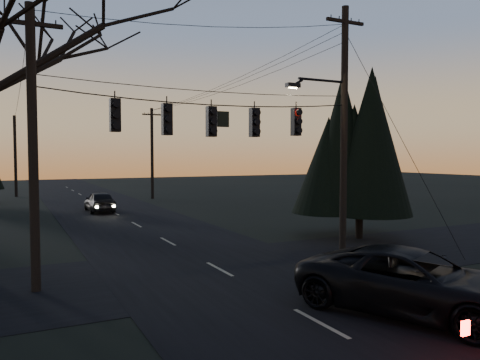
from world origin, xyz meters
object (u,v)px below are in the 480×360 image
utility_pole_far_l (16,197)px  sedan_oncoming_a (100,202)px  utility_pole_left (36,291)px  evergreen_right (360,152)px  utility_pole_far_r (153,199)px  utility_pole_right (342,255)px  suv_near (413,283)px

utility_pole_far_l → sedan_oncoming_a: bearing=-72.6°
utility_pole_left → evergreen_right: 15.53m
utility_pole_far_r → evergreen_right: bearing=-82.8°
utility_pole_right → utility_pole_far_l: bearing=107.7°
utility_pole_far_r → sedan_oncoming_a: (-6.30, -8.58, 0.74)m
sedan_oncoming_a → utility_pole_far_r: bearing=-126.1°
utility_pole_far_r → evergreen_right: 25.84m
utility_pole_right → sedan_oncoming_a: utility_pole_right is taller
utility_pole_right → suv_near: utility_pole_right is taller
utility_pole_far_r → utility_pole_far_l: (-11.50, 8.00, 0.00)m
utility_pole_far_r → suv_near: 34.62m
evergreen_right → sedan_oncoming_a: evergreen_right is taller
utility_pole_left → utility_pole_far_l: 36.00m
utility_pole_right → suv_near: 7.18m
sedan_oncoming_a → utility_pole_far_l: bearing=-72.4°
utility_pole_right → utility_pole_far_r: utility_pole_right is taller
sedan_oncoming_a → suv_near: bearing=97.5°
utility_pole_far_r → sedan_oncoming_a: size_ratio=1.95×
utility_pole_far_l → suv_near: 43.34m
utility_pole_far_r → sedan_oncoming_a: 10.67m
utility_pole_right → utility_pole_far_l: size_ratio=1.25×
utility_pole_left → utility_pole_far_l: utility_pole_left is taller
utility_pole_far_r → utility_pole_far_l: 14.01m
suv_near → sedan_oncoming_a: 26.12m
utility_pole_far_l → sedan_oncoming_a: utility_pole_far_l is taller
utility_pole_far_l → evergreen_right: evergreen_right is taller
utility_pole_right → evergreen_right: evergreen_right is taller
utility_pole_right → utility_pole_far_r: bearing=90.0°
utility_pole_left → utility_pole_far_l: (0.00, 36.00, 0.00)m
sedan_oncoming_a → evergreen_right: bearing=119.8°
utility_pole_far_r → utility_pole_far_l: bearing=145.2°
utility_pole_right → sedan_oncoming_a: bearing=108.0°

